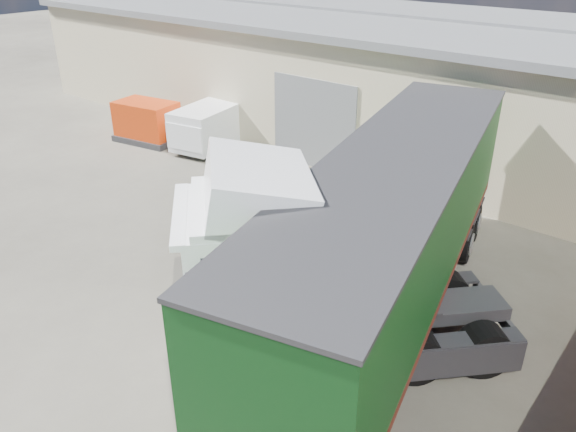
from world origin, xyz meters
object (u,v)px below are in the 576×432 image
Objects in this scene: box_trailer at (395,222)px; orange_skip at (147,124)px; tractor_unit at (293,280)px; panel_van at (213,125)px.

box_trailer reaches higher than orange_skip.
panel_van is (-11.67, 8.76, -1.06)m from tractor_unit.
tractor_unit is 14.63m from panel_van.
orange_skip is at bearing 149.32° from box_trailer.
tractor_unit reaches higher than orange_skip.
box_trailer is 14.10m from panel_van.
tractor_unit is 16.27m from orange_skip.
tractor_unit is 2.21× the size of orange_skip.
orange_skip is at bearing -163.31° from panel_van.
tractor_unit is at bearing -122.90° from box_trailer.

